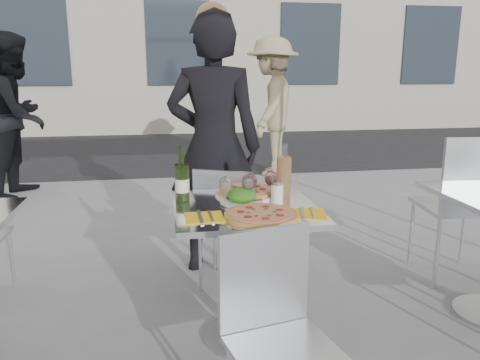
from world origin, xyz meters
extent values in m
plane|color=slate|center=(0.00, 0.00, 0.00)|extent=(80.00, 80.00, 0.00)
cube|color=black|center=(0.00, 6.50, 0.00)|extent=(24.00, 5.00, 0.00)
cylinder|color=#B7BABF|center=(0.00, 0.00, 0.01)|extent=(0.44, 0.44, 0.02)
cylinder|color=#B7BABF|center=(0.00, 0.00, 0.37)|extent=(0.07, 0.07, 0.72)
cube|color=silver|center=(0.00, 0.00, 0.73)|extent=(0.72, 0.72, 0.03)
cylinder|color=silver|center=(0.23, 0.77, 0.20)|extent=(0.02, 0.02, 0.40)
cylinder|color=silver|center=(-0.06, 0.90, 0.20)|extent=(0.02, 0.02, 0.40)
cylinder|color=silver|center=(0.11, 0.48, 0.20)|extent=(0.02, 0.02, 0.40)
cylinder|color=silver|center=(-0.19, 0.60, 0.20)|extent=(0.02, 0.02, 0.40)
cube|color=silver|center=(0.02, 0.69, 0.41)|extent=(0.49, 0.49, 0.02)
cube|color=silver|center=(-0.05, 0.51, 0.63)|extent=(0.35, 0.17, 0.40)
cube|color=silver|center=(0.02, -0.79, 0.42)|extent=(0.46, 0.46, 0.02)
cube|color=silver|center=(-0.03, -0.60, 0.63)|extent=(0.37, 0.11, 0.41)
cylinder|color=silver|center=(-1.42, 0.86, 0.20)|extent=(0.02, 0.02, 0.40)
cylinder|color=silver|center=(1.78, 0.74, 0.25)|extent=(0.03, 0.03, 0.50)
cylinder|color=silver|center=(1.39, 0.78, 0.25)|extent=(0.03, 0.03, 0.50)
cylinder|color=silver|center=(1.35, 0.38, 0.25)|extent=(0.03, 0.03, 0.50)
cube|color=silver|center=(1.57, 0.56, 0.51)|extent=(0.50, 0.50, 0.03)
cube|color=silver|center=(1.55, 0.33, 0.77)|extent=(0.46, 0.07, 0.50)
imported|color=black|center=(-0.05, 0.95, 0.90)|extent=(0.75, 0.59, 1.81)
imported|color=black|center=(-2.03, 3.43, 0.92)|extent=(0.82, 0.99, 1.84)
imported|color=#988962|center=(1.08, 4.04, 0.94)|extent=(1.13, 1.39, 1.88)
cylinder|color=#B88A47|center=(0.05, -0.19, 0.76)|extent=(0.35, 0.35, 0.02)
cylinder|color=#D1C687|center=(0.05, -0.20, 0.77)|extent=(0.31, 0.31, 0.00)
cylinder|color=white|center=(0.05, 0.21, 0.76)|extent=(0.35, 0.35, 0.01)
cylinder|color=#B88A47|center=(0.05, 0.21, 0.77)|extent=(0.31, 0.31, 0.02)
cylinder|color=#D1C687|center=(0.05, 0.21, 0.78)|extent=(0.28, 0.28, 0.00)
cylinder|color=white|center=(-0.01, 0.04, 0.76)|extent=(0.22, 0.22, 0.01)
ellipsoid|color=#236E1B|center=(-0.01, 0.04, 0.80)|extent=(0.15, 0.15, 0.08)
sphere|color=#B21914|center=(0.03, 0.06, 0.81)|extent=(0.03, 0.03, 0.03)
cylinder|color=#344F1D|center=(-0.31, 0.12, 0.85)|extent=(0.07, 0.07, 0.20)
cone|color=#344F1D|center=(-0.31, 0.12, 0.95)|extent=(0.07, 0.07, 0.03)
cylinder|color=#344F1D|center=(-0.31, 0.12, 0.99)|extent=(0.03, 0.03, 0.10)
cylinder|color=silver|center=(-0.31, 0.12, 0.84)|extent=(0.07, 0.08, 0.07)
cylinder|color=tan|center=(0.24, 0.15, 0.86)|extent=(0.08, 0.08, 0.22)
cylinder|color=white|center=(0.24, 0.15, 1.00)|extent=(0.03, 0.03, 0.08)
cylinder|color=white|center=(0.18, 0.05, 0.80)|extent=(0.06, 0.06, 0.09)
cylinder|color=silver|center=(0.18, 0.05, 0.85)|extent=(0.06, 0.06, 0.02)
cylinder|color=white|center=(-0.10, 0.00, 0.75)|extent=(0.06, 0.06, 0.00)
cylinder|color=white|center=(-0.10, 0.00, 0.80)|extent=(0.01, 0.01, 0.09)
ellipsoid|color=white|center=(-0.10, 0.00, 0.86)|extent=(0.07, 0.07, 0.08)
ellipsoid|color=beige|center=(-0.10, 0.00, 0.85)|extent=(0.05, 0.05, 0.05)
cylinder|color=white|center=(0.02, 0.03, 0.75)|extent=(0.06, 0.06, 0.00)
cylinder|color=white|center=(0.02, 0.03, 0.80)|extent=(0.01, 0.01, 0.09)
ellipsoid|color=white|center=(0.02, 0.03, 0.86)|extent=(0.07, 0.07, 0.08)
ellipsoid|color=beige|center=(0.02, 0.03, 0.85)|extent=(0.05, 0.05, 0.05)
cylinder|color=white|center=(0.04, 0.05, 0.75)|extent=(0.06, 0.06, 0.00)
cylinder|color=white|center=(0.04, 0.05, 0.80)|extent=(0.01, 0.01, 0.09)
ellipsoid|color=white|center=(0.04, 0.05, 0.86)|extent=(0.07, 0.07, 0.08)
ellipsoid|color=#490A1A|center=(0.04, 0.05, 0.85)|extent=(0.05, 0.05, 0.05)
cylinder|color=white|center=(0.16, 0.10, 0.75)|extent=(0.06, 0.06, 0.00)
cylinder|color=white|center=(0.16, 0.10, 0.80)|extent=(0.01, 0.01, 0.09)
ellipsoid|color=white|center=(0.16, 0.10, 0.86)|extent=(0.07, 0.07, 0.08)
ellipsoid|color=#490A1A|center=(0.16, 0.10, 0.85)|extent=(0.05, 0.05, 0.05)
cube|color=yellow|center=(-0.22, -0.17, 0.75)|extent=(0.18, 0.18, 0.00)
cube|color=#B7BABF|center=(-0.24, -0.17, 0.76)|extent=(0.02, 0.20, 0.00)
cube|color=#B7BABF|center=(-0.19, -0.17, 0.76)|extent=(0.01, 0.18, 0.00)
cube|color=yellow|center=(0.27, -0.19, 0.75)|extent=(0.21, 0.21, 0.00)
cube|color=#B7BABF|center=(0.25, -0.19, 0.76)|extent=(0.06, 0.20, 0.00)
cube|color=#B7BABF|center=(0.30, -0.19, 0.76)|extent=(0.05, 0.18, 0.00)
camera|label=1|loc=(-0.39, -2.26, 1.42)|focal=35.00mm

